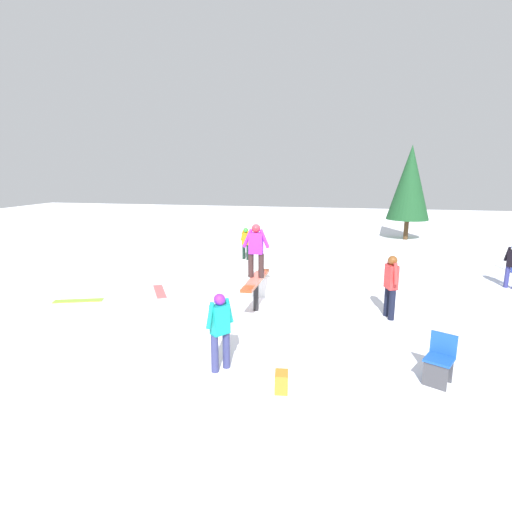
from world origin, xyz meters
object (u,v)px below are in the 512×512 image
object	(u,v)px
folding_chair	(440,361)
rail_feature	(256,284)
main_rider_on_rail	(256,251)
bystander_teal	(220,328)
loose_snowboard_coral	(160,291)
bystander_red	(391,283)
pine_tree_near	(410,183)
bystander_orange	(246,242)
loose_snowboard_white	(75,365)
backpack_on_snow	(281,382)
loose_snowboard_lime	(78,301)

from	to	relation	value
folding_chair	rail_feature	bearing A→B (deg)	170.02
rail_feature	folding_chair	size ratio (longest dim) A/B	2.43
folding_chair	main_rider_on_rail	bearing A→B (deg)	170.02
bystander_teal	loose_snowboard_coral	world-z (taller)	bystander_teal
bystander_red	pine_tree_near	distance (m)	12.66
bystander_orange	folding_chair	distance (m)	10.52
loose_snowboard_white	pine_tree_near	distance (m)	18.45
backpack_on_snow	bystander_red	bearing A→B (deg)	144.70
loose_snowboard_white	loose_snowboard_lime	distance (m)	4.15
bystander_teal	bystander_red	distance (m)	4.83
rail_feature	loose_snowboard_coral	distance (m)	3.47
loose_snowboard_coral	pine_tree_near	distance (m)	14.76
loose_snowboard_white	backpack_on_snow	distance (m)	4.00
main_rider_on_rail	backpack_on_snow	bearing A→B (deg)	17.90
loose_snowboard_white	rail_feature	bearing A→B (deg)	-121.77
bystander_teal	loose_snowboard_coral	size ratio (longest dim) A/B	1.05
bystander_teal	bystander_orange	world-z (taller)	bystander_teal
loose_snowboard_coral	backpack_on_snow	distance (m)	6.55
loose_snowboard_white	folding_chair	world-z (taller)	folding_chair
rail_feature	main_rider_on_rail	distance (m)	0.87
bystander_teal	pine_tree_near	bearing A→B (deg)	-161.05
bystander_orange	backpack_on_snow	size ratio (longest dim) A/B	3.89
main_rider_on_rail	loose_snowboard_white	bearing A→B (deg)	-36.82
main_rider_on_rail	folding_chair	world-z (taller)	main_rider_on_rail
main_rider_on_rail	bystander_red	xyz separation A→B (m)	(-0.16, 3.39, -0.71)
loose_snowboard_coral	bystander_red	bearing A→B (deg)	51.98
loose_snowboard_lime	pine_tree_near	bearing A→B (deg)	31.06
loose_snowboard_white	bystander_orange	bearing A→B (deg)	-91.48
rail_feature	bystander_teal	world-z (taller)	bystander_teal
loose_snowboard_white	backpack_on_snow	world-z (taller)	backpack_on_snow
loose_snowboard_white	backpack_on_snow	bearing A→B (deg)	-176.08
bystander_orange	pine_tree_near	bearing A→B (deg)	73.41
rail_feature	pine_tree_near	distance (m)	13.84
bystander_teal	rail_feature	bearing A→B (deg)	-141.29
loose_snowboard_lime	backpack_on_snow	world-z (taller)	backpack_on_snow
bystander_orange	loose_snowboard_white	size ratio (longest dim) A/B	0.88
rail_feature	loose_snowboard_white	size ratio (longest dim) A/B	1.43
main_rider_on_rail	loose_snowboard_coral	bearing A→B (deg)	-107.47
rail_feature	main_rider_on_rail	world-z (taller)	main_rider_on_rail
bystander_orange	bystander_teal	bearing A→B (deg)	-47.92
bystander_orange	loose_snowboard_lime	size ratio (longest dim) A/B	0.99
rail_feature	loose_snowboard_lime	distance (m)	5.17
loose_snowboard_coral	backpack_on_snow	world-z (taller)	backpack_on_snow
main_rider_on_rail	bystander_orange	world-z (taller)	main_rider_on_rail
bystander_red	bystander_orange	size ratio (longest dim) A/B	1.21
loose_snowboard_lime	folding_chair	size ratio (longest dim) A/B	1.52
bystander_teal	folding_chair	world-z (taller)	bystander_teal
pine_tree_near	loose_snowboard_lime	bearing A→B (deg)	-40.05
rail_feature	bystander_red	xyz separation A→B (m)	(-0.16, 3.39, 0.17)
loose_snowboard_white	pine_tree_near	bearing A→B (deg)	-112.41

